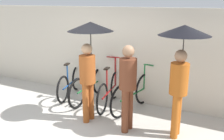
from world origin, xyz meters
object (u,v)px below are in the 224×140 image
(pedestrian_center, at_px, (128,82))
(pedestrian_trailing, at_px, (182,53))
(parked_bicycle_2, at_px, (109,90))
(parked_bicycle_3, at_px, (133,94))
(parked_bicycle_1, at_px, (90,86))
(pedestrian_leading, at_px, (89,47))
(parked_bicycle_0, at_px, (71,83))

(pedestrian_center, bearing_deg, pedestrian_trailing, 23.80)
(parked_bicycle_2, xyz_separation_m, parked_bicycle_3, (0.59, 0.02, 0.01))
(parked_bicycle_1, distance_m, pedestrian_center, 1.81)
(parked_bicycle_3, xyz_separation_m, pedestrian_leading, (-0.62, -0.80, 1.15))
(parked_bicycle_0, relative_size, pedestrian_leading, 0.79)
(parked_bicycle_0, height_order, parked_bicycle_3, parked_bicycle_3)
(parked_bicycle_1, relative_size, pedestrian_trailing, 0.89)
(parked_bicycle_0, relative_size, pedestrian_trailing, 0.79)
(pedestrian_trailing, bearing_deg, parked_bicycle_1, 164.52)
(parked_bicycle_3, bearing_deg, parked_bicycle_2, 102.56)
(parked_bicycle_3, height_order, pedestrian_trailing, pedestrian_trailing)
(pedestrian_trailing, bearing_deg, pedestrian_center, -160.90)
(parked_bicycle_0, relative_size, parked_bicycle_2, 0.96)
(pedestrian_leading, bearing_deg, pedestrian_center, -3.64)
(parked_bicycle_1, relative_size, parked_bicycle_2, 1.08)
(parked_bicycle_0, bearing_deg, pedestrian_trailing, -117.18)
(parked_bicycle_3, distance_m, pedestrian_leading, 1.53)
(pedestrian_center, bearing_deg, parked_bicycle_3, 110.30)
(parked_bicycle_3, distance_m, pedestrian_trailing, 1.71)
(parked_bicycle_3, height_order, pedestrian_leading, pedestrian_leading)
(parked_bicycle_1, xyz_separation_m, parked_bicycle_2, (0.59, -0.07, -0.00))
(pedestrian_leading, height_order, pedestrian_trailing, pedestrian_trailing)
(parked_bicycle_1, relative_size, pedestrian_leading, 0.89)
(parked_bicycle_0, distance_m, parked_bicycle_1, 0.59)
(parked_bicycle_3, bearing_deg, pedestrian_center, -154.42)
(pedestrian_leading, bearing_deg, parked_bicycle_3, 54.95)
(parked_bicycle_0, distance_m, pedestrian_leading, 1.86)
(parked_bicycle_1, xyz_separation_m, pedestrian_leading, (0.56, -0.85, 1.15))
(pedestrian_leading, relative_size, pedestrian_center, 1.22)
(pedestrian_leading, bearing_deg, pedestrian_trailing, 9.28)
(parked_bicycle_3, xyz_separation_m, pedestrian_center, (0.25, -0.90, 0.58))
(parked_bicycle_1, distance_m, parked_bicycle_2, 0.59)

